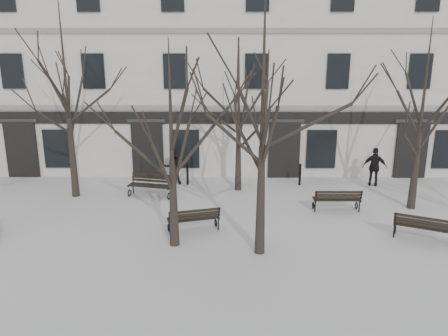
{
  "coord_description": "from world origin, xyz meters",
  "views": [
    {
      "loc": [
        0.59,
        -13.9,
        6.37
      ],
      "look_at": [
        0.46,
        3.0,
        1.82
      ],
      "focal_mm": 35.0,
      "sensor_mm": 36.0,
      "label": 1
    }
  ],
  "objects_px": {
    "bench_3": "(151,185)",
    "tree_2": "(263,89)",
    "tree_1": "(171,121)",
    "bench_4": "(337,199)",
    "bench_2": "(424,227)",
    "bench_1": "(194,218)"
  },
  "relations": [
    {
      "from": "bench_3",
      "to": "tree_2",
      "type": "bearing_deg",
      "value": -38.83
    },
    {
      "from": "tree_1",
      "to": "bench_4",
      "type": "xyz_separation_m",
      "value": [
        6.26,
        3.27,
        -3.71
      ]
    },
    {
      "from": "tree_1",
      "to": "bench_2",
      "type": "distance_m",
      "value": 9.32
    },
    {
      "from": "bench_2",
      "to": "bench_3",
      "type": "height_order",
      "value": "bench_3"
    },
    {
      "from": "tree_1",
      "to": "bench_3",
      "type": "bearing_deg",
      "value": 107.94
    },
    {
      "from": "bench_2",
      "to": "bench_3",
      "type": "relative_size",
      "value": 0.99
    },
    {
      "from": "bench_2",
      "to": "bench_4",
      "type": "distance_m",
      "value": 3.71
    },
    {
      "from": "tree_2",
      "to": "bench_3",
      "type": "relative_size",
      "value": 4.04
    },
    {
      "from": "bench_2",
      "to": "bench_4",
      "type": "height_order",
      "value": "bench_2"
    },
    {
      "from": "bench_1",
      "to": "bench_4",
      "type": "relative_size",
      "value": 1.03
    },
    {
      "from": "tree_1",
      "to": "tree_2",
      "type": "xyz_separation_m",
      "value": [
        2.84,
        -0.57,
        1.04
      ]
    },
    {
      "from": "tree_2",
      "to": "bench_4",
      "type": "relative_size",
      "value": 4.42
    },
    {
      "from": "tree_1",
      "to": "bench_4",
      "type": "distance_m",
      "value": 7.98
    },
    {
      "from": "bench_1",
      "to": "bench_3",
      "type": "height_order",
      "value": "bench_3"
    },
    {
      "from": "tree_2",
      "to": "bench_2",
      "type": "relative_size",
      "value": 4.1
    },
    {
      "from": "bench_1",
      "to": "bench_2",
      "type": "height_order",
      "value": "bench_2"
    },
    {
      "from": "bench_2",
      "to": "bench_3",
      "type": "xyz_separation_m",
      "value": [
        -10.21,
        4.77,
        0.0
      ]
    },
    {
      "from": "bench_2",
      "to": "bench_4",
      "type": "relative_size",
      "value": 1.08
    },
    {
      "from": "tree_1",
      "to": "tree_2",
      "type": "relative_size",
      "value": 0.8
    },
    {
      "from": "bench_3",
      "to": "bench_1",
      "type": "bearing_deg",
      "value": -48.04
    },
    {
      "from": "tree_1",
      "to": "bench_2",
      "type": "relative_size",
      "value": 3.29
    },
    {
      "from": "tree_1",
      "to": "bench_3",
      "type": "distance_m",
      "value": 6.53
    }
  ]
}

